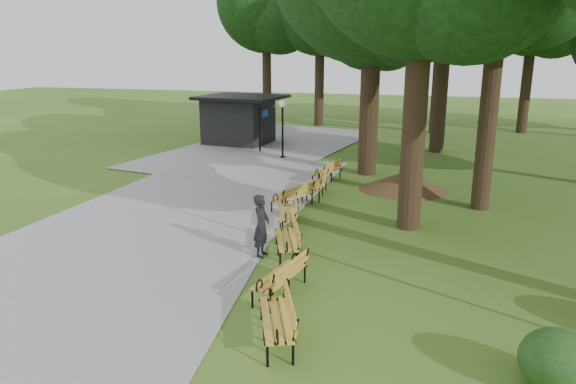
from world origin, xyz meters
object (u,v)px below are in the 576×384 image
(bench_2, at_px, (287,240))
(bench_5, at_px, (317,185))
(lamp_post, at_px, (282,117))
(bench_1, at_px, (280,276))
(bench_0, at_px, (276,319))
(person, at_px, (262,226))
(bench_4, at_px, (292,196))
(dirt_mound, at_px, (403,181))
(bench_6, at_px, (327,171))
(kiosk, at_px, (238,120))
(bench_3, at_px, (287,213))

(bench_2, relative_size, bench_5, 1.00)
(bench_5, bearing_deg, lamp_post, -156.80)
(bench_1, bearing_deg, bench_0, 25.65)
(person, distance_m, bench_5, 6.12)
(bench_4, xyz_separation_m, bench_5, (0.45, 1.78, 0.00))
(dirt_mound, distance_m, bench_1, 10.04)
(person, xyz_separation_m, bench_6, (0.02, 8.39, -0.40))
(person, distance_m, dirt_mound, 8.39)
(bench_1, distance_m, bench_6, 10.50)
(lamp_post, height_order, dirt_mound, lamp_post)
(kiosk, bearing_deg, bench_3, -55.88)
(person, relative_size, bench_5, 0.88)
(dirt_mound, bearing_deg, bench_2, -108.38)
(bench_1, bearing_deg, person, -140.53)
(kiosk, height_order, lamp_post, lamp_post)
(person, relative_size, bench_1, 0.88)
(dirt_mound, xyz_separation_m, bench_4, (-3.46, -3.44, 0.07))
(bench_2, height_order, bench_4, same)
(dirt_mound, bearing_deg, bench_0, -97.54)
(person, xyz_separation_m, bench_5, (0.11, 6.11, -0.40))
(kiosk, xyz_separation_m, bench_1, (7.71, -17.93, -0.92))
(person, bearing_deg, bench_6, -0.12)
(bench_1, bearing_deg, bench_3, -155.05)
(kiosk, relative_size, bench_6, 2.29)
(bench_2, height_order, bench_5, same)
(person, distance_m, bench_2, 0.76)
(lamp_post, xyz_separation_m, bench_1, (4.14, -14.53, -1.63))
(lamp_post, bearing_deg, bench_2, -73.42)
(person, xyz_separation_m, bench_3, (0.00, 2.48, -0.40))
(person, distance_m, bench_1, 2.37)
(bench_1, distance_m, bench_5, 8.23)
(bench_1, height_order, bench_3, same)
(bench_5, bearing_deg, bench_3, -4.77)
(bench_0, bearing_deg, bench_2, 171.35)
(kiosk, distance_m, lamp_post, 4.98)
(person, bearing_deg, bench_2, -70.05)
(person, xyz_separation_m, bench_4, (-0.34, 4.33, -0.40))
(dirt_mound, relative_size, bench_1, 1.49)
(dirt_mound, height_order, bench_2, bench_2)
(dirt_mound, xyz_separation_m, bench_3, (-3.12, -5.30, 0.07))
(bench_4, bearing_deg, bench_5, -170.46)
(lamp_post, distance_m, bench_1, 15.20)
(dirt_mound, xyz_separation_m, bench_2, (-2.51, -7.55, 0.07))
(kiosk, distance_m, bench_4, 13.17)
(bench_1, xyz_separation_m, bench_4, (-1.44, 6.39, 0.00))
(bench_0, xyz_separation_m, bench_1, (-0.47, 1.86, 0.00))
(lamp_post, distance_m, bench_2, 12.89)
(bench_4, bearing_deg, bench_0, 36.66)
(person, xyz_separation_m, bench_1, (1.10, -2.06, -0.40))
(kiosk, relative_size, bench_2, 2.29)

